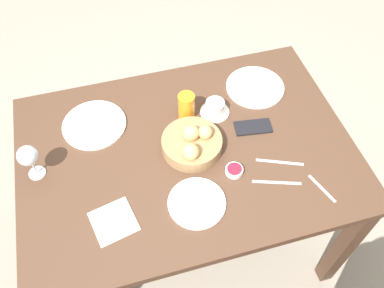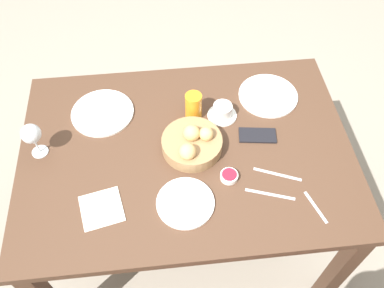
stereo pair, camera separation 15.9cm
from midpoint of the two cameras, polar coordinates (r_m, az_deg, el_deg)
ground_plane at (r=2.28m, az=-2.61°, el=-12.40°), size 10.00×10.00×0.00m
dining_table at (r=1.69m, az=-3.44°, el=-2.99°), size 1.32×0.93×0.78m
bread_basket at (r=1.58m, az=-2.79°, el=-0.11°), size 0.24×0.24×0.11m
plate_near_left at (r=1.83m, az=6.40°, el=7.81°), size 0.26×0.26×0.01m
plate_near_right at (r=1.74m, az=-16.10°, el=2.46°), size 0.26×0.26×0.01m
plate_far_center at (r=1.47m, az=-2.42°, el=-8.49°), size 0.21×0.21×0.01m
juice_glass at (r=1.67m, az=-3.51°, el=5.13°), size 0.07×0.07×0.12m
wine_glass at (r=1.59m, az=-24.71°, el=-1.81°), size 0.08×0.08×0.16m
coffee_cup at (r=1.71m, az=0.58°, el=4.90°), size 0.12×0.12×0.06m
jam_bowl_berry at (r=1.54m, az=3.02°, el=-3.93°), size 0.07×0.07×0.03m
fork_silver at (r=1.54m, az=8.93°, el=-5.57°), size 0.18×0.07×0.00m
knife_silver at (r=1.59m, az=9.45°, el=-2.73°), size 0.17×0.08×0.00m
spoon_coffee at (r=1.56m, az=15.04°, el=-6.26°), size 0.05×0.13×0.00m
napkin at (r=1.49m, az=-14.01°, el=-10.73°), size 0.17×0.17×0.00m
cell_phone at (r=1.68m, az=5.90°, el=2.21°), size 0.16×0.09×0.01m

